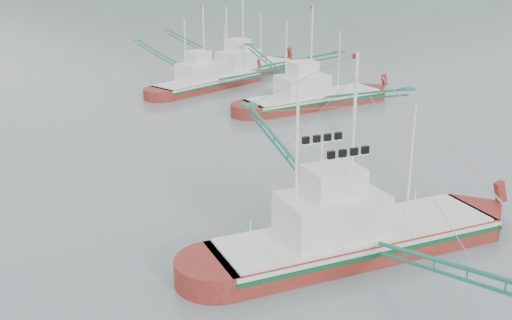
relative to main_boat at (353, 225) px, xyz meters
name	(u,v)px	position (x,y,z in m)	size (l,w,h in m)	color
ground	(298,247)	(-2.40, 1.77, -1.70)	(1200.00, 1200.00, 0.00)	slate
main_boat	(353,225)	(0.00, 0.00, 0.00)	(16.24, 29.28, 11.84)	maroon
bg_boat_right	(313,90)	(12.86, 29.33, -0.02)	(15.19, 26.70, 10.86)	maroon
bg_boat_far	(207,70)	(5.62, 41.24, 0.36)	(14.05, 23.66, 10.10)	maroon
bg_boat_extra	(245,58)	(12.12, 45.85, 0.56)	(16.85, 24.99, 10.86)	maroon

